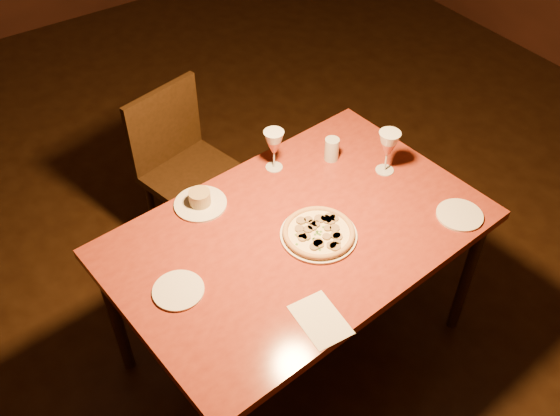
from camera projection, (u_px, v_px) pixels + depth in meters
floor at (288, 296)px, 3.19m from camera, size 7.00×7.00×0.00m
dining_table at (298, 242)px, 2.49m from camera, size 1.54×1.06×0.78m
chair_far at (185, 165)px, 3.16m from camera, size 0.52×0.52×0.90m
pizza_plate at (319, 233)px, 2.41m from camera, size 0.30×0.30×0.03m
ramekin_saucer at (200, 201)px, 2.53m from camera, size 0.22×0.22×0.07m
wine_glass_far at (274, 150)px, 2.65m from camera, size 0.09×0.09×0.19m
wine_glass_right at (387, 152)px, 2.63m from camera, size 0.09×0.09×0.20m
water_tumbler at (332, 149)px, 2.73m from camera, size 0.06×0.06×0.11m
side_plate_left at (178, 290)px, 2.22m from camera, size 0.19×0.19×0.01m
side_plate_near at (460, 215)px, 2.50m from camera, size 0.19×0.19×0.01m
menu_card at (320, 320)px, 2.14m from camera, size 0.16×0.22×0.00m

